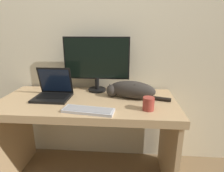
{
  "coord_description": "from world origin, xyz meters",
  "views": [
    {
      "loc": [
        0.32,
        -1.11,
        1.34
      ],
      "look_at": [
        0.21,
        0.3,
        0.91
      ],
      "focal_mm": 30.0,
      "sensor_mm": 36.0,
      "label": 1
    }
  ],
  "objects": [
    {
      "name": "laptop",
      "position": [
        -0.3,
        0.36,
        0.82
      ],
      "size": [
        0.3,
        0.25,
        0.25
      ],
      "rotation": [
        0.0,
        0.0,
        -0.03
      ],
      "color": "black",
      "rests_on": "desk"
    },
    {
      "name": "monitor",
      "position": [
        0.05,
        0.58,
        1.05
      ],
      "size": [
        0.6,
        0.17,
        0.5
      ],
      "color": "black",
      "rests_on": "desk"
    },
    {
      "name": "cat",
      "position": [
        0.36,
        0.4,
        0.85
      ],
      "size": [
        0.54,
        0.25,
        0.15
      ],
      "rotation": [
        0.0,
        0.0,
        -0.29
      ],
      "color": "#332D28",
      "rests_on": "desk"
    },
    {
      "name": "external_keyboard",
      "position": [
        0.06,
        0.1,
        0.78
      ],
      "size": [
        0.38,
        0.17,
        0.02
      ],
      "rotation": [
        0.0,
        0.0,
        -0.14
      ],
      "color": "#BCBCC1",
      "rests_on": "desk"
    },
    {
      "name": "wall_back",
      "position": [
        0.0,
        0.72,
        1.3
      ],
      "size": [
        6.4,
        0.06,
        2.6
      ],
      "color": "beige",
      "rests_on": "ground_plane"
    },
    {
      "name": "coffee_mug",
      "position": [
        0.49,
        0.16,
        0.82
      ],
      "size": [
        0.08,
        0.08,
        0.1
      ],
      "color": "#9E382D",
      "rests_on": "desk"
    },
    {
      "name": "desk",
      "position": [
        0.0,
        0.33,
        0.61
      ],
      "size": [
        1.47,
        0.66,
        0.77
      ],
      "color": "tan",
      "rests_on": "ground_plane"
    }
  ]
}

